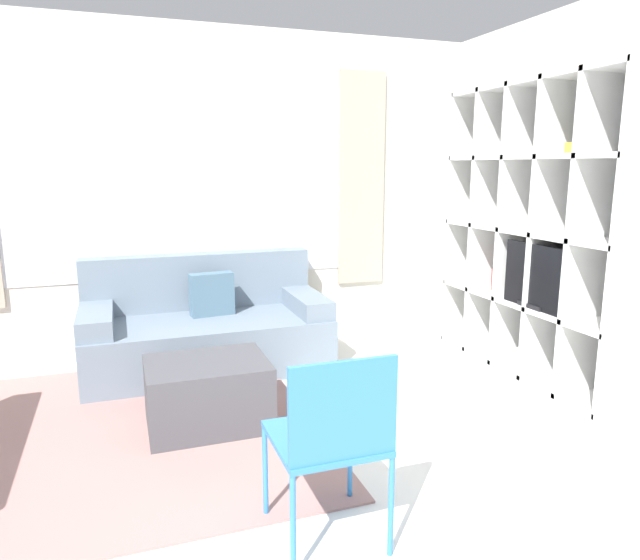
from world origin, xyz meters
The scene contains 7 objects.
wall_back centered at (0.00, 3.25, 1.36)m, with size 6.40×0.11×2.70m.
wall_right centered at (2.64, 1.61, 1.35)m, with size 0.07×4.42×2.70m, color silver.
area_rug centered at (-0.80, 1.75, 0.01)m, with size 2.71×2.36×0.01m, color gray.
shelving_unit centered at (2.45, 1.85, 1.08)m, with size 0.37×1.85×2.19m.
couch_main centered at (0.09, 2.77, 0.30)m, with size 1.85×0.91×0.87m.
ottoman centered at (-0.07, 1.67, 0.21)m, with size 0.73×0.56×0.42m.
folding_chair centered at (0.25, 0.35, 0.52)m, with size 0.44×0.46×0.86m.
Camera 1 is at (-0.51, -1.65, 1.58)m, focal length 32.00 mm.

